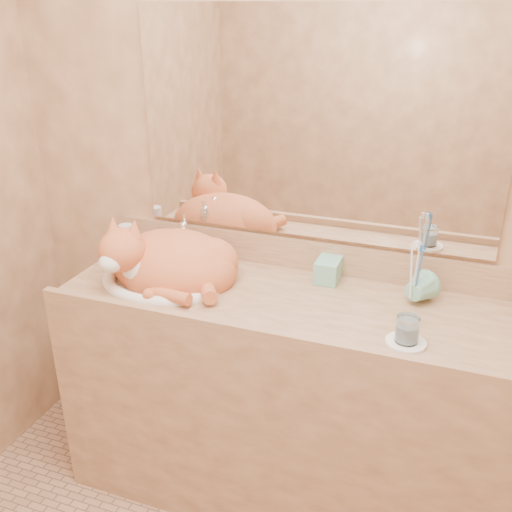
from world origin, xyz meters
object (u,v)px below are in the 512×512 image
(sink_basin, at_px, (163,264))
(cat, at_px, (167,260))
(vanity_counter, at_px, (285,400))
(water_glass, at_px, (407,329))
(soap_dispenser, at_px, (325,263))
(toothbrush_cup, at_px, (412,294))

(sink_basin, bearing_deg, cat, 36.53)
(vanity_counter, bearing_deg, water_glass, -19.29)
(soap_dispenser, bearing_deg, cat, -164.77)
(sink_basin, height_order, toothbrush_cup, sink_basin)
(cat, relative_size, soap_dispenser, 2.53)
(cat, bearing_deg, vanity_counter, -1.26)
(sink_basin, bearing_deg, toothbrush_cup, -1.19)
(soap_dispenser, bearing_deg, toothbrush_cup, -7.82)
(sink_basin, xyz_separation_m, cat, (0.01, 0.01, 0.01))
(vanity_counter, distance_m, cat, 0.68)
(sink_basin, distance_m, soap_dispenser, 0.58)
(toothbrush_cup, bearing_deg, sink_basin, -172.51)
(cat, bearing_deg, water_glass, -11.13)
(soap_dispenser, height_order, toothbrush_cup, soap_dispenser)
(cat, height_order, toothbrush_cup, cat)
(sink_basin, relative_size, cat, 0.96)
(toothbrush_cup, distance_m, water_glass, 0.24)
(sink_basin, bearing_deg, water_glass, -16.73)
(cat, distance_m, water_glass, 0.88)
(vanity_counter, distance_m, toothbrush_cup, 0.63)
(cat, distance_m, toothbrush_cup, 0.87)
(toothbrush_cup, height_order, water_glass, toothbrush_cup)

